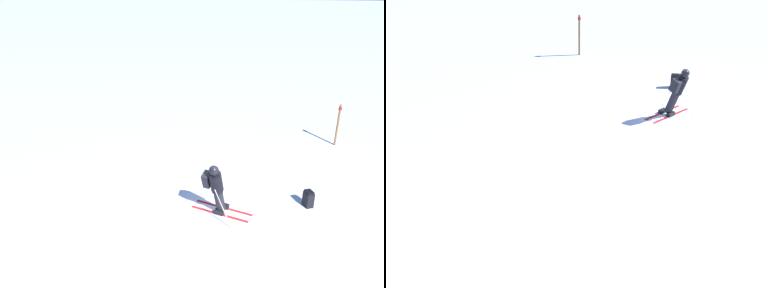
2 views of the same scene
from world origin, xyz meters
The scene contains 4 objects.
ground_plane centered at (0.00, 0.00, 0.00)m, with size 300.00×300.00×0.00m, color white.
skier centered at (-0.68, 0.13, 0.97)m, with size 1.29×1.78×1.77m.
spare_backpack centered at (0.46, -2.42, 0.24)m, with size 0.37×0.33×0.50m.
trail_marker centered at (5.34, -3.83, 0.93)m, with size 0.13×0.13×1.68m.
Camera 1 is at (-9.34, -1.01, 5.99)m, focal length 35.00 mm.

